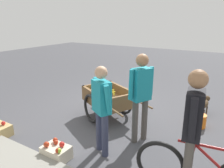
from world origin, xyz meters
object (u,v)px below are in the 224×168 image
object	(u,v)px
plastic_bucket	(200,121)
bystander_person	(102,104)
vendor_person	(141,91)
dog	(204,103)
mixed_fruit_crate	(56,152)
fruit_cart	(108,100)
cyclist_person	(193,123)

from	to	relation	value
plastic_bucket	bystander_person	distance (m)	2.34
vendor_person	dog	world-z (taller)	vendor_person
plastic_bucket	mixed_fruit_crate	world-z (taller)	mixed_fruit_crate
fruit_cart	plastic_bucket	distance (m)	2.02
vendor_person	bystander_person	bearing A→B (deg)	60.75
dog	mixed_fruit_crate	bearing A→B (deg)	60.32
fruit_cart	dog	world-z (taller)	fruit_cart
cyclist_person	plastic_bucket	bearing A→B (deg)	-85.09
vendor_person	bystander_person	world-z (taller)	vendor_person
dog	mixed_fruit_crate	distance (m)	3.56
cyclist_person	bystander_person	bearing A→B (deg)	-6.27
mixed_fruit_crate	bystander_person	world-z (taller)	bystander_person
cyclist_person	mixed_fruit_crate	bearing A→B (deg)	11.04
cyclist_person	plastic_bucket	xyz separation A→B (m)	(0.17, -1.98, -0.86)
cyclist_person	dog	distance (m)	2.81
fruit_cart	cyclist_person	distance (m)	2.54
fruit_cart	dog	xyz separation A→B (m)	(-1.86, -1.34, -0.17)
dog	bystander_person	distance (m)	2.89
plastic_bucket	mixed_fruit_crate	distance (m)	2.97
bystander_person	fruit_cart	bearing A→B (deg)	-62.04
cyclist_person	bystander_person	world-z (taller)	cyclist_person
fruit_cart	dog	distance (m)	2.30
mixed_fruit_crate	bystander_person	distance (m)	1.08
bystander_person	dog	bearing A→B (deg)	-115.61
vendor_person	plastic_bucket	distance (m)	1.67
vendor_person	cyclist_person	xyz separation A→B (m)	(-1.04, 0.84, 0.01)
cyclist_person	dog	xyz separation A→B (m)	(0.20, -2.70, -0.73)
fruit_cart	mixed_fruit_crate	bearing A→B (deg)	93.36
cyclist_person	bystander_person	size ratio (longest dim) A/B	1.10
vendor_person	cyclist_person	distance (m)	1.34
fruit_cart	cyclist_person	xyz separation A→B (m)	(-2.06, 1.36, 0.56)
dog	mixed_fruit_crate	world-z (taller)	dog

